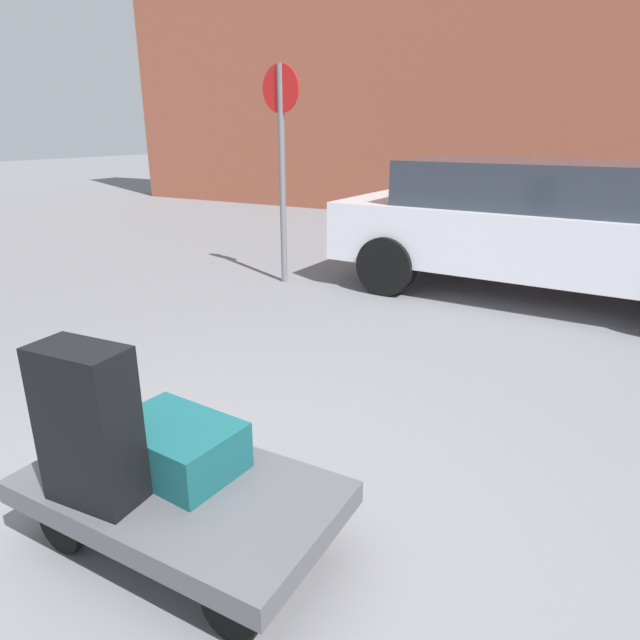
% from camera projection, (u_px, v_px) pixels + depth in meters
% --- Properties ---
extents(ground_plane, '(60.00, 60.00, 0.00)m').
position_uv_depth(ground_plane, '(186.00, 548.00, 2.41)').
color(ground_plane, slate).
extents(luggage_cart, '(1.33, 0.74, 0.34)m').
position_uv_depth(luggage_cart, '(181.00, 496.00, 2.32)').
color(luggage_cart, '#4C4C51').
rests_on(luggage_cart, ground_plane).
extents(suitcase_teal_center, '(0.57, 0.42, 0.21)m').
position_uv_depth(suitcase_teal_center, '(176.00, 446.00, 2.37)').
color(suitcase_teal_center, '#144C51').
rests_on(suitcase_teal_center, luggage_cart).
extents(suitcase_black_stacked_top, '(0.38, 0.23, 0.64)m').
position_uv_depth(suitcase_black_stacked_top, '(88.00, 426.00, 2.10)').
color(suitcase_black_stacked_top, black).
rests_on(suitcase_black_stacked_top, luggage_cart).
extents(parked_car, '(4.37, 2.06, 1.42)m').
position_uv_depth(parked_car, '(538.00, 225.00, 5.91)').
color(parked_car, silver).
rests_on(parked_car, ground_plane).
extents(no_parking_sign, '(0.50, 0.09, 2.39)m').
position_uv_depth(no_parking_sign, '(282.00, 153.00, 6.16)').
color(no_parking_sign, slate).
rests_on(no_parking_sign, ground_plane).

